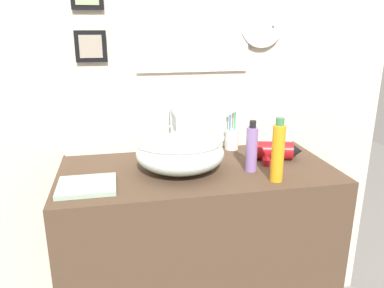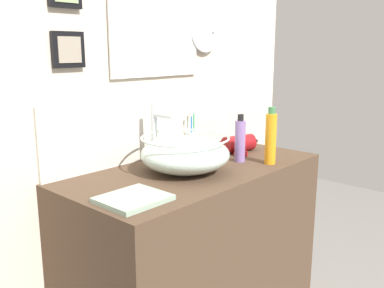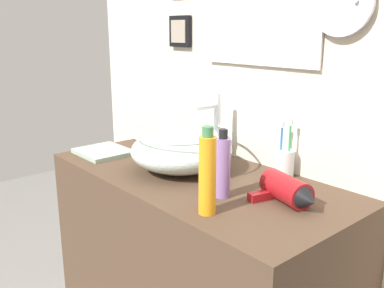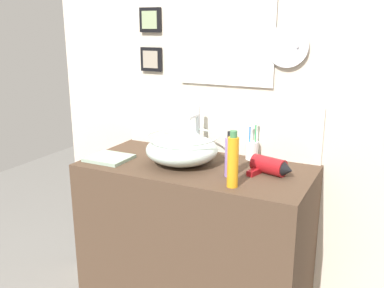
{
  "view_description": "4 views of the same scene",
  "coord_description": "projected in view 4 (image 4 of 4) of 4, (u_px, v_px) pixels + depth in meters",
  "views": [
    {
      "loc": [
        -0.3,
        -1.35,
        1.45
      ],
      "look_at": [
        -0.02,
        0.0,
        1.01
      ],
      "focal_mm": 35.0,
      "sensor_mm": 36.0,
      "label": 1
    },
    {
      "loc": [
        -1.22,
        -1.09,
        1.37
      ],
      "look_at": [
        -0.02,
        0.0,
        1.01
      ],
      "focal_mm": 40.0,
      "sensor_mm": 36.0,
      "label": 2
    },
    {
      "loc": [
        1.01,
        -0.89,
        1.38
      ],
      "look_at": [
        -0.02,
        0.0,
        1.01
      ],
      "focal_mm": 40.0,
      "sensor_mm": 36.0,
      "label": 3
    },
    {
      "loc": [
        0.83,
        -1.71,
        1.55
      ],
      "look_at": [
        -0.02,
        0.0,
        1.01
      ],
      "focal_mm": 40.0,
      "sensor_mm": 36.0,
      "label": 4
    }
  ],
  "objects": [
    {
      "name": "faucet",
      "position": [
        197.0,
        128.0,
        2.12
      ],
      "size": [
        0.02,
        0.12,
        0.25
      ],
      "color": "silver",
      "rests_on": "vanity_counter"
    },
    {
      "name": "toothbrush_cup",
      "position": [
        252.0,
        150.0,
        2.08
      ],
      "size": [
        0.06,
        0.06,
        0.19
      ],
      "color": "white",
      "rests_on": "vanity_counter"
    },
    {
      "name": "lotion_bottle",
      "position": [
        230.0,
        156.0,
        1.83
      ],
      "size": [
        0.04,
        0.04,
        0.2
      ],
      "color": "#8C6BB2",
      "rests_on": "vanity_counter"
    },
    {
      "name": "hair_drier",
      "position": [
        271.0,
        166.0,
        1.87
      ],
      "size": [
        0.2,
        0.14,
        0.08
      ],
      "color": "maroon",
      "rests_on": "vanity_counter"
    },
    {
      "name": "back_panel",
      "position": [
        221.0,
        93.0,
        2.17
      ],
      "size": [
        1.96,
        0.1,
        2.42
      ],
      "color": "beige",
      "rests_on": "ground"
    },
    {
      "name": "glass_bowl_sink",
      "position": [
        182.0,
        149.0,
        2.01
      ],
      "size": [
        0.34,
        0.34,
        0.14
      ],
      "color": "silver",
      "rests_on": "vanity_counter"
    },
    {
      "name": "hand_towel",
      "position": [
        109.0,
        158.0,
        2.08
      ],
      "size": [
        0.2,
        0.18,
        0.02
      ],
      "primitive_type": "cube",
      "color": "#99B29E",
      "rests_on": "vanity_counter"
    },
    {
      "name": "spray_bottle",
      "position": [
        233.0,
        161.0,
        1.71
      ],
      "size": [
        0.05,
        0.05,
        0.23
      ],
      "color": "orange",
      "rests_on": "vanity_counter"
    },
    {
      "name": "vanity_counter",
      "position": [
        196.0,
        252.0,
        2.12
      ],
      "size": [
        1.07,
        0.52,
        0.91
      ],
      "primitive_type": "cube",
      "color": "#4C3828",
      "rests_on": "ground"
    }
  ]
}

